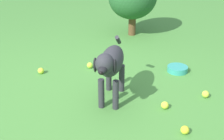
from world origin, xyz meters
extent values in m
plane|color=#478438|center=(0.00, 0.00, 0.00)|extent=(14.00, 14.00, 0.00)
ellipsoid|color=#2D2D33|center=(-0.19, 0.20, 0.38)|extent=(0.53, 0.37, 0.22)
cylinder|color=#2D2D33|center=(-0.07, 0.32, 0.13)|extent=(0.05, 0.05, 0.27)
cylinder|color=#2D2D33|center=(-0.02, 0.21, 0.13)|extent=(0.05, 0.05, 0.27)
cylinder|color=#2D2D33|center=(-0.36, 0.19, 0.13)|extent=(0.05, 0.05, 0.27)
cylinder|color=#2D2D33|center=(-0.31, 0.08, 0.13)|extent=(0.05, 0.05, 0.27)
ellipsoid|color=#2D2D33|center=(0.08, 0.32, 0.48)|extent=(0.21, 0.20, 0.16)
ellipsoid|color=black|center=(0.15, 0.35, 0.46)|extent=(0.13, 0.11, 0.07)
sphere|color=black|center=(0.20, 0.37, 0.46)|extent=(0.03, 0.03, 0.03)
ellipsoid|color=black|center=(0.04, 0.39, 0.46)|extent=(0.06, 0.05, 0.12)
ellipsoid|color=black|center=(0.10, 0.25, 0.46)|extent=(0.06, 0.05, 0.12)
cylinder|color=#2D2D33|center=(-0.47, 0.08, 0.46)|extent=(0.16, 0.10, 0.13)
sphere|color=#C0D43B|center=(-0.69, 0.90, 0.03)|extent=(0.07, 0.07, 0.07)
sphere|color=yellow|center=(-0.07, 0.95, 0.03)|extent=(0.07, 0.07, 0.07)
sphere|color=#D4E23A|center=(-0.31, 0.68, 0.03)|extent=(0.07, 0.07, 0.07)
sphere|color=#C0DF39|center=(-0.60, -0.38, 0.03)|extent=(0.07, 0.07, 0.07)
sphere|color=#D7E339|center=(-0.20, -0.72, 0.03)|extent=(0.07, 0.07, 0.07)
cylinder|color=teal|center=(-1.07, 0.46, 0.03)|extent=(0.22, 0.22, 0.06)
cylinder|color=brown|center=(-1.88, -0.60, 0.13)|extent=(0.10, 0.10, 0.26)
camera|label=1|loc=(1.80, 1.57, 1.41)|focal=48.74mm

